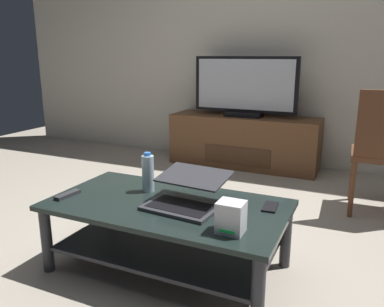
# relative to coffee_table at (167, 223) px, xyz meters

# --- Properties ---
(ground_plane) EXTENTS (7.68, 7.68, 0.00)m
(ground_plane) POSITION_rel_coffee_table_xyz_m (-0.13, 0.21, -0.27)
(ground_plane) COLOR #9E9384
(back_wall) EXTENTS (6.40, 0.12, 2.80)m
(back_wall) POSITION_rel_coffee_table_xyz_m (-0.13, 2.49, 1.13)
(back_wall) COLOR beige
(back_wall) RESTS_ON ground
(coffee_table) EXTENTS (1.28, 0.69, 0.39)m
(coffee_table) POSITION_rel_coffee_table_xyz_m (0.00, 0.00, 0.00)
(coffee_table) COLOR black
(coffee_table) RESTS_ON ground
(media_cabinet) EXTENTS (1.56, 0.46, 0.54)m
(media_cabinet) POSITION_rel_coffee_table_xyz_m (-0.24, 2.17, -0.00)
(media_cabinet) COLOR brown
(media_cabinet) RESTS_ON ground
(television) EXTENTS (1.09, 0.20, 0.61)m
(television) POSITION_rel_coffee_table_xyz_m (-0.24, 2.15, 0.56)
(television) COLOR black
(television) RESTS_ON media_cabinet
(laptop) EXTENTS (0.40, 0.42, 0.16)m
(laptop) POSITION_rel_coffee_table_xyz_m (0.11, 0.01, 0.18)
(laptop) COLOR #333338
(laptop) RESTS_ON coffee_table
(router_box) EXTENTS (0.12, 0.11, 0.14)m
(router_box) POSITION_rel_coffee_table_xyz_m (0.43, -0.19, 0.19)
(router_box) COLOR silver
(router_box) RESTS_ON coffee_table
(water_bottle_near) EXTENTS (0.07, 0.07, 0.23)m
(water_bottle_near) POSITION_rel_coffee_table_xyz_m (-0.19, 0.12, 0.23)
(water_bottle_near) COLOR silver
(water_bottle_near) RESTS_ON coffee_table
(cell_phone) EXTENTS (0.08, 0.15, 0.01)m
(cell_phone) POSITION_rel_coffee_table_xyz_m (0.52, 0.16, 0.12)
(cell_phone) COLOR black
(cell_phone) RESTS_ON coffee_table
(tv_remote) EXTENTS (0.06, 0.16, 0.02)m
(tv_remote) POSITION_rel_coffee_table_xyz_m (-0.56, -0.15, 0.13)
(tv_remote) COLOR #2D2D30
(tv_remote) RESTS_ON coffee_table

